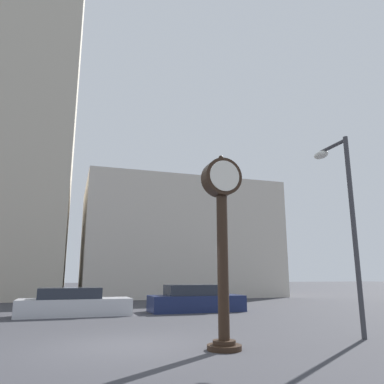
# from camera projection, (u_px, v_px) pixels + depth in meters

# --- Properties ---
(ground_plane) EXTENTS (200.00, 200.00, 0.00)m
(ground_plane) POSITION_uv_depth(u_px,v_px,m) (124.00, 346.00, 9.13)
(ground_plane) COLOR #38383D
(building_tall_tower) EXTENTS (11.55, 12.00, 39.78)m
(building_tall_tower) POSITION_uv_depth(u_px,v_px,m) (12.00, 69.00, 33.55)
(building_tall_tower) COLOR #BCB29E
(building_tall_tower) RESTS_ON ground_plane
(building_storefront_row) EXTENTS (16.46, 12.00, 9.75)m
(building_storefront_row) POSITION_uv_depth(u_px,v_px,m) (174.00, 241.00, 34.82)
(building_storefront_row) COLOR beige
(building_storefront_row) RESTS_ON ground_plane
(street_clock) EXTENTS (0.96, 0.81, 4.72)m
(street_clock) POSITION_uv_depth(u_px,v_px,m) (222.00, 227.00, 9.27)
(street_clock) COLOR black
(street_clock) RESTS_ON ground_plane
(car_silver) EXTENTS (4.80, 1.82, 1.19)m
(car_silver) POSITION_uv_depth(u_px,v_px,m) (74.00, 304.00, 16.30)
(car_silver) COLOR #BCBCC1
(car_silver) RESTS_ON ground_plane
(car_navy) EXTENTS (4.59, 1.86, 1.27)m
(car_navy) POSITION_uv_depth(u_px,v_px,m) (195.00, 300.00, 18.30)
(car_navy) COLOR #19234C
(car_navy) RESTS_ON ground_plane
(street_lamp_right) EXTENTS (0.36, 1.57, 5.84)m
(street_lamp_right) POSITION_uv_depth(u_px,v_px,m) (342.00, 200.00, 11.39)
(street_lamp_right) COLOR #38383D
(street_lamp_right) RESTS_ON ground_plane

